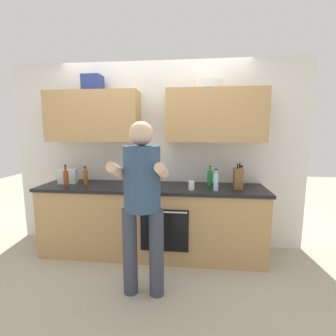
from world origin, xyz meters
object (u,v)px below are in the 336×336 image
Objects in this scene: bottle_wine at (241,177)px; bottle_vinegar at (66,178)px; person_standing at (142,196)px; bottle_soy at (156,178)px; bottle_water at (216,182)px; mixing_bowl at (144,181)px; cup_coffee at (191,186)px; knife_block at (238,178)px; bottle_soda at (210,178)px; bottle_syrup at (85,177)px; grocery_bag_produce at (68,176)px.

bottle_vinegar is at bearing -170.54° from bottle_wine.
bottle_soy is at bearing 87.63° from person_standing.
bottle_water is 0.93m from mixing_bowl.
person_standing is at bearing -124.16° from cup_coffee.
cup_coffee is (1.55, 0.01, -0.06)m from bottle_vinegar.
knife_block is (2.10, 0.14, 0.02)m from bottle_vinegar.
bottle_water is 1.01× the size of bottle_wine.
bottle_wine is at bearing 9.46° from bottle_vinegar.
bottle_soda is 2.35× the size of cup_coffee.
mixing_bowl is (-0.17, 0.89, -0.04)m from person_standing.
person_standing is at bearing -79.19° from mixing_bowl.
bottle_soy reaches higher than bottle_syrup.
bottle_vinegar is at bearing -176.26° from knife_block.
bottle_water is 0.83× the size of knife_block.
person_standing is 6.64× the size of bottle_wine.
bottle_wine reaches higher than mixing_bowl.
cup_coffee is (-0.23, -0.29, -0.05)m from bottle_soda.
bottle_wine is 0.73m from cup_coffee.
bottle_wine reaches higher than cup_coffee.
person_standing is at bearing -125.52° from bottle_soda.
knife_block is at bearing -5.16° from mixing_bowl.
bottle_water is 1.13× the size of grocery_bag_produce.
bottle_vinegar is at bearing -148.57° from bottle_syrup.
bottle_soda is at bearing 9.44° from bottle_vinegar.
person_standing is 6.04× the size of bottle_vinegar.
bottle_soy is 1.44× the size of grocery_bag_produce.
bottle_vinegar is (-1.10, 0.65, 0.02)m from person_standing.
bottle_syrup is (-1.63, 0.11, -0.00)m from bottle_water.
cup_coffee is (1.35, -0.11, -0.05)m from bottle_syrup.
bottle_wine is 0.41m from bottle_soda.
bottle_soy is 1.06× the size of knife_block.
bottle_water is 0.50m from bottle_wine.
bottle_wine is at bearing 9.56° from bottle_soda.
bottle_soda is 0.85m from mixing_bowl.
bottle_soy is at bearing -10.85° from grocery_bag_produce.
cup_coffee is (-0.28, -0.00, -0.05)m from bottle_water.
person_standing is at bearing -40.38° from bottle_syrup.
bottle_syrup is 0.30m from grocery_bag_produce.
person_standing is 15.79× the size of cup_coffee.
knife_block is at bearing 0.51° from bottle_syrup.
person_standing is 6.71× the size of bottle_soda.
bottle_wine is at bearing 71.34° from knife_block.
mixing_bowl is (-0.62, 0.23, -0.01)m from cup_coffee.
bottle_vinegar is at bearing 179.07° from bottle_soy.
bottle_syrup is 1.59m from bottle_soda.
bottle_syrup is at bearing 175.25° from cup_coffee.
bottle_soy is 0.34m from mixing_bowl.
cup_coffee is at bearing -7.21° from grocery_bag_produce.
bottle_soy is (1.13, -0.02, 0.03)m from bottle_vinegar.
bottle_soda is (1.78, 0.30, -0.01)m from bottle_vinegar.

